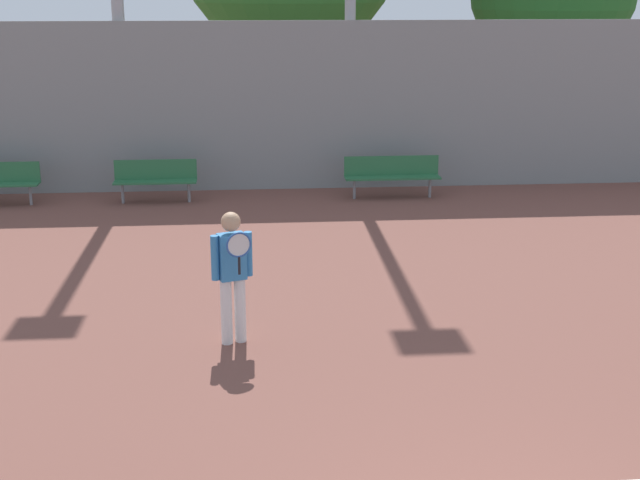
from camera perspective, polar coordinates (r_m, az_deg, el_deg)
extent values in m
cylinder|color=silver|center=(11.05, -6.01, -4.59)|extent=(0.14, 0.14, 0.83)
cylinder|color=silver|center=(11.10, -5.13, -4.47)|extent=(0.14, 0.14, 0.83)
cube|color=teal|center=(10.85, -5.67, -1.06)|extent=(0.37, 0.29, 0.57)
cylinder|color=teal|center=(10.79, -6.74, -1.14)|extent=(0.10, 0.10, 0.55)
cylinder|color=teal|center=(10.91, -4.62, -0.88)|extent=(0.10, 0.10, 0.55)
sphere|color=tan|center=(10.73, -5.73, 1.17)|extent=(0.24, 0.24, 0.24)
cylinder|color=black|center=(10.61, -5.19, -1.64)|extent=(0.03, 0.03, 0.22)
torus|color=#28519E|center=(10.53, -5.23, -0.31)|extent=(0.30, 0.12, 0.31)
cylinder|color=silver|center=(10.53, -5.23, -0.31)|extent=(0.25, 0.09, 0.27)
cylinder|color=gray|center=(18.88, -18.04, 2.76)|extent=(0.06, 0.06, 0.42)
cube|color=#28663D|center=(18.57, 4.66, 4.01)|extent=(1.98, 0.40, 0.04)
cylinder|color=gray|center=(18.50, 2.22, 3.29)|extent=(0.06, 0.06, 0.42)
cylinder|color=gray|center=(18.76, 7.05, 3.35)|extent=(0.06, 0.06, 0.42)
cube|color=#28663D|center=(18.70, 4.59, 4.78)|extent=(1.98, 0.04, 0.40)
cube|color=#28663D|center=(18.42, -10.49, 3.69)|extent=(1.67, 0.40, 0.04)
cylinder|color=gray|center=(18.54, -12.51, 2.94)|extent=(0.06, 0.06, 0.42)
cylinder|color=gray|center=(18.41, -8.39, 3.06)|extent=(0.06, 0.06, 0.42)
cube|color=#28663D|center=(18.55, -10.48, 4.47)|extent=(1.67, 0.04, 0.40)
cube|color=gray|center=(19.27, 1.66, 8.58)|extent=(35.26, 0.06, 3.57)
cylinder|color=brown|center=(25.58, 14.23, 8.70)|extent=(0.53, 0.53, 2.46)
cylinder|color=brown|center=(26.27, -1.89, 9.81)|extent=(0.47, 0.47, 2.88)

